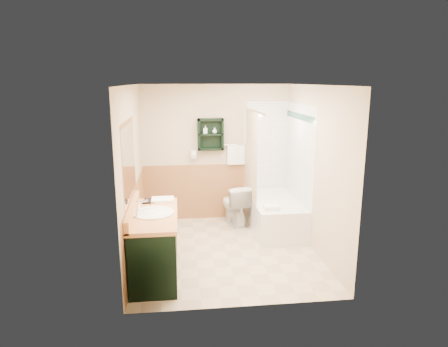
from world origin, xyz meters
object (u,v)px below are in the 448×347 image
Objects in this scene: bathtub at (275,214)px; toilet at (235,205)px; vanity_book at (143,194)px; soap_bottle_a at (205,132)px; vanity at (155,245)px; hair_dryer at (193,154)px; soap_bottle_b at (215,131)px; wall_shelf at (211,134)px.

bathtub is 2.08× the size of toilet.
soap_bottle_a is at bearing 62.31° from vanity_book.
vanity is 0.88× the size of bathtub.
vanity is at bearing 39.60° from toilet.
vanity_book is (-0.76, -1.55, -0.25)m from hair_dryer.
hair_dryer is at bearing 175.39° from soap_bottle_b.
wall_shelf reaches higher than vanity_book.
vanity is at bearing -111.64° from soap_bottle_a.
hair_dryer is 0.18× the size of vanity.
hair_dryer is 2.29m from vanity.
vanity is 5.76× the size of vanity_book.
vanity is 1.83× the size of toilet.
toilet is 5.18× the size of soap_bottle_a.
vanity is (-0.89, -2.04, -1.13)m from wall_shelf.
wall_shelf is at bearing 176.01° from soap_bottle_b.
vanity is 0.76m from vanity_book.
bathtub is at bearing -26.09° from hair_dryer.
soap_bottle_b is at bearing -4.61° from hair_dryer.
vanity is (-0.59, -2.06, -0.78)m from hair_dryer.
soap_bottle_a is 0.16m from soap_bottle_b.
wall_shelf is at bearing -4.76° from hair_dryer.
soap_bottle_a is (-0.47, 0.31, 1.24)m from toilet.
wall_shelf reaches higher than hair_dryer.
soap_bottle_b is (0.16, 0.00, 0.01)m from soap_bottle_a.
soap_bottle_a is at bearing -176.74° from wall_shelf.
soap_bottle_a is at bearing 150.92° from bathtub.
bathtub is 10.76× the size of soap_bottle_a.
hair_dryer is (-0.30, 0.02, -0.35)m from wall_shelf.
vanity_book reaches higher than toilet.
hair_dryer is at bearing 171.96° from soap_bottle_a.
hair_dryer is at bearing -40.03° from toilet.
vanity_book is 1.65× the size of soap_bottle_a.
wall_shelf is 2.29× the size of hair_dryer.
bathtub is (1.03, -0.62, -1.29)m from wall_shelf.
soap_bottle_b reaches higher than hair_dryer.
wall_shelf is 0.76× the size of toilet.
vanity_book is at bearing -126.69° from soap_bottle_b.
hair_dryer is at bearing 73.92° from vanity.
vanity is 2.49m from soap_bottle_a.
soap_bottle_b reaches higher than vanity_book.
soap_bottle_a is (0.97, 1.52, 0.64)m from vanity_book.
vanity is 13.06× the size of soap_bottle_b.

